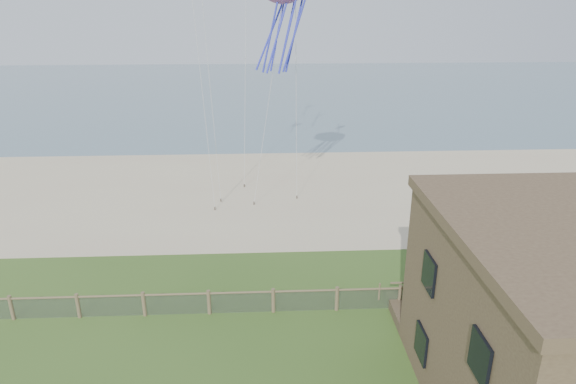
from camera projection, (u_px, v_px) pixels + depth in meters
sand_beach at (269, 191)px, 39.17m from camera, size 72.00×20.00×0.02m
ocean at (265, 91)px, 80.19m from camera, size 160.00×68.00×0.02m
chainlink_fence at (273, 302)px, 24.05m from camera, size 36.20×0.20×1.25m
motel_deck at (553, 312)px, 23.83m from camera, size 15.00×2.00×0.50m
picnic_table at (451, 312)px, 23.56m from camera, size 2.03×1.68×0.76m
octopus_kite at (283, 15)px, 29.28m from camera, size 3.78×3.25×6.55m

